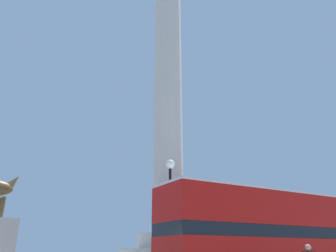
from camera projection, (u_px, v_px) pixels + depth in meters
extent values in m
cube|color=beige|center=(168.00, 241.00, 18.88)|extent=(2.55, 2.55, 0.84)
cylinder|color=beige|center=(168.00, 88.00, 22.45)|extent=(1.88, 1.88, 18.94)
cube|color=black|center=(267.00, 233.00, 16.08)|extent=(11.61, 3.57, 0.55)
cube|color=#B7140F|center=(265.00, 210.00, 16.46)|extent=(11.61, 3.62, 1.58)
cube|color=silver|center=(263.00, 193.00, 16.77)|extent=(11.61, 3.62, 0.12)
cone|color=brown|center=(14.00, 182.00, 17.51)|extent=(0.91, 0.56, 0.96)
cylinder|color=brown|center=(0.00, 208.00, 16.96)|extent=(0.20, 0.20, 1.08)
cylinder|color=brown|center=(2.00, 208.00, 16.60)|extent=(0.20, 0.20, 1.08)
cylinder|color=black|center=(170.00, 225.00, 15.34)|extent=(0.14, 0.14, 5.37)
sphere|color=white|center=(170.00, 164.00, 16.39)|extent=(0.46, 0.46, 0.46)
sphere|color=tan|center=(308.00, 247.00, 12.39)|extent=(0.23, 0.23, 0.23)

